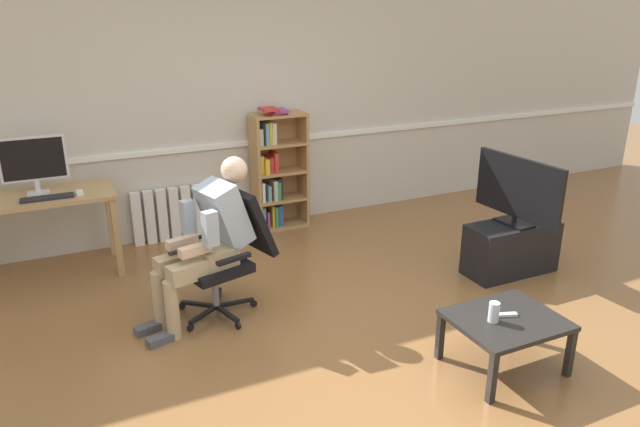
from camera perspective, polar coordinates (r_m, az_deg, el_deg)
ground_plane at (r=4.32m, az=3.07°, el=-12.60°), size 18.00×18.00×0.00m
back_wall at (r=6.18m, az=-8.54°, el=10.65°), size 12.00×0.13×2.70m
computer_desk at (r=5.60m, az=-25.08°, el=0.50°), size 1.14×0.60×0.76m
imac_monitor at (r=5.57m, az=-26.09°, el=4.61°), size 0.54×0.14×0.49m
keyboard at (r=5.43m, az=-24.98°, el=1.39°), size 0.42×0.12×0.02m
computer_mouse at (r=5.45m, az=-22.32°, el=1.90°), size 0.06×0.10×0.03m
bookshelf at (r=6.25m, az=-4.36°, el=4.05°), size 0.57×0.30×1.31m
radiator at (r=6.18m, az=-13.96°, el=-0.02°), size 0.84×0.08×0.55m
office_chair at (r=4.60m, az=-8.75°, el=-3.29°), size 0.79×0.65×0.98m
person_seated at (r=4.46m, az=-10.89°, el=-2.36°), size 0.97×0.55×1.24m
tv_stand at (r=5.54m, az=18.05°, el=-3.21°), size 0.83×0.36×0.47m
tv_screen at (r=5.36m, az=18.68°, el=2.20°), size 0.22×0.93×0.60m
coffee_table at (r=4.10m, az=17.62°, el=-10.21°), size 0.70×0.59×0.37m
drinking_glass at (r=3.98m, az=16.54°, el=-9.17°), size 0.07×0.07×0.13m
spare_remote at (r=4.09m, az=17.61°, el=-9.35°), size 0.15×0.08×0.02m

